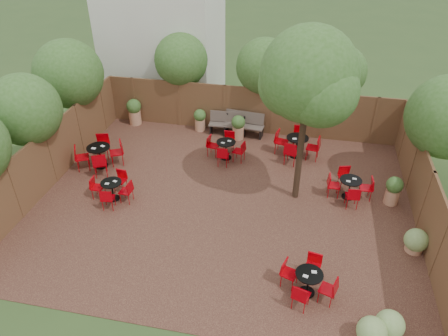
# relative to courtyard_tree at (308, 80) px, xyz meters

# --- Properties ---
(ground) EXTENTS (80.00, 80.00, 0.00)m
(ground) POSITION_rel_courtyard_tree_xyz_m (-2.26, -0.76, -4.08)
(ground) COLOR #354F23
(ground) RESTS_ON ground
(courtyard_paving) EXTENTS (12.00, 10.00, 0.02)m
(courtyard_paving) POSITION_rel_courtyard_tree_xyz_m (-2.26, -0.76, -4.07)
(courtyard_paving) COLOR #3C1F18
(courtyard_paving) RESTS_ON ground
(fence_back) EXTENTS (12.00, 0.08, 2.00)m
(fence_back) POSITION_rel_courtyard_tree_xyz_m (-2.26, 4.24, -3.08)
(fence_back) COLOR #4F331D
(fence_back) RESTS_ON ground
(fence_left) EXTENTS (0.08, 10.00, 2.00)m
(fence_left) POSITION_rel_courtyard_tree_xyz_m (-8.26, -0.76, -3.08)
(fence_left) COLOR #4F331D
(fence_left) RESTS_ON ground
(fence_right) EXTENTS (0.08, 10.00, 2.00)m
(fence_right) POSITION_rel_courtyard_tree_xyz_m (3.74, -0.76, -3.08)
(fence_right) COLOR #4F331D
(fence_right) RESTS_ON ground
(neighbour_building) EXTENTS (5.00, 4.00, 8.00)m
(neighbour_building) POSITION_rel_courtyard_tree_xyz_m (-6.76, 7.24, -0.08)
(neighbour_building) COLOR silver
(neighbour_building) RESTS_ON ground
(overhang_foliage) EXTENTS (15.80, 10.52, 2.60)m
(overhang_foliage) POSITION_rel_courtyard_tree_xyz_m (-4.10, 1.73, -1.36)
(overhang_foliage) COLOR #325B1D
(overhang_foliage) RESTS_ON ground
(courtyard_tree) EXTENTS (2.88, 2.79, 5.62)m
(courtyard_tree) POSITION_rel_courtyard_tree_xyz_m (0.00, 0.00, 0.00)
(courtyard_tree) COLOR black
(courtyard_tree) RESTS_ON courtyard_paving
(park_bench_left) EXTENTS (1.53, 0.55, 0.94)m
(park_bench_left) POSITION_rel_courtyard_tree_xyz_m (-3.06, 3.86, -3.58)
(park_bench_left) COLOR brown
(park_bench_left) RESTS_ON courtyard_paving
(park_bench_right) EXTENTS (1.67, 0.71, 1.00)m
(park_bench_right) POSITION_rel_courtyard_tree_xyz_m (-2.36, 3.87, -3.54)
(park_bench_right) COLOR brown
(park_bench_right) RESTS_ON courtyard_paving
(bistro_tables) EXTENTS (10.45, 8.17, 0.95)m
(bistro_tables) POSITION_rel_courtyard_tree_xyz_m (-2.49, 0.32, -3.62)
(bistro_tables) COLOR black
(bistro_tables) RESTS_ON courtyard_paving
(planters) EXTENTS (10.82, 4.23, 1.14)m
(planters) POSITION_rel_courtyard_tree_xyz_m (-3.24, 3.03, -3.50)
(planters) COLOR tan
(planters) RESTS_ON courtyard_paving
(low_shrubs) EXTENTS (2.13, 3.95, 0.73)m
(low_shrubs) POSITION_rel_courtyard_tree_xyz_m (2.59, -4.00, -3.71)
(low_shrubs) COLOR tan
(low_shrubs) RESTS_ON courtyard_paving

